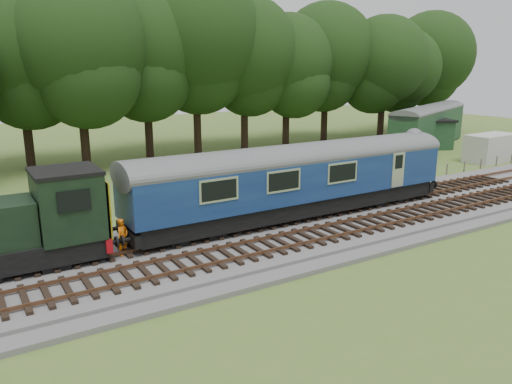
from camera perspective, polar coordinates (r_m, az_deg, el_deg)
ground at (r=25.09m, az=6.29°, el=-4.41°), size 120.00×120.00×0.00m
ballast at (r=25.03m, az=6.30°, el=-4.03°), size 70.00×7.00×0.35m
track_north at (r=26.02m, az=4.43°, el=-2.71°), size 67.20×2.40×0.21m
track_south at (r=23.79m, az=8.68°, el=-4.49°), size 67.20×2.40×0.21m
fence at (r=28.60m, az=0.78°, el=-1.96°), size 64.00×0.12×1.00m
tree_line at (r=44.00m, az=-11.52°, el=3.53°), size 70.00×8.00×18.00m
dmu_railcar at (r=25.53m, az=4.70°, el=2.03°), size 18.05×2.86×3.88m
worker at (r=21.36m, az=-15.00°, el=-4.99°), size 0.68×0.62×1.57m
parked_coach at (r=53.41m, az=19.17°, el=7.38°), size 15.77×8.97×4.09m
shed at (r=52.48m, az=19.35°, el=6.34°), size 4.58×4.58×2.89m
caravan at (r=47.09m, az=25.24°, el=4.58°), size 4.85×2.53×2.32m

